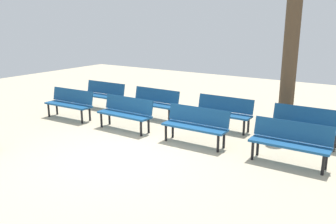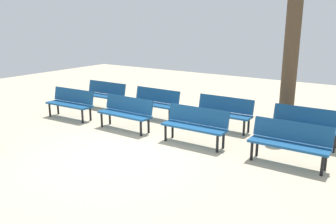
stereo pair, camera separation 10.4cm
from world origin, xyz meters
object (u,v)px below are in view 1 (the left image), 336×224
object	(u,v)px
bench_r0_c1	(126,111)
bench_r0_c3	(290,140)
bench_r0_c0	(70,102)
bench_r1_c1	(154,101)
bench_r1_c2	(223,111)
bench_r0_c2	(196,123)
tree_0	(289,64)
bench_r1_c3	(305,123)
bench_r1_c0	(103,93)

from	to	relation	value
bench_r0_c1	bench_r0_c3	world-z (taller)	same
bench_r0_c0	bench_r1_c1	world-z (taller)	same
bench_r0_c3	bench_r1_c2	size ratio (longest dim) A/B	1.00
bench_r1_c1	bench_r1_c2	xyz separation A→B (m)	(2.22, 0.09, 0.00)
bench_r1_c1	bench_r0_c3	bearing A→B (deg)	-16.23
bench_r0_c2	bench_r0_c3	distance (m)	2.21
bench_r0_c0	bench_r1_c2	xyz separation A→B (m)	(4.30, 1.55, 0.00)
bench_r0_c1	bench_r1_c1	bearing A→B (deg)	93.06
bench_r0_c1	tree_0	xyz separation A→B (m)	(3.57, 2.47, 1.27)
bench_r1_c1	tree_0	distance (m)	3.99
bench_r0_c2	bench_r0_c3	world-z (taller)	same
bench_r0_c2	bench_r1_c3	world-z (taller)	same
bench_r0_c2	bench_r1_c1	world-z (taller)	same
bench_r1_c0	tree_0	size ratio (longest dim) A/B	0.45
bench_r0_c0	bench_r1_c1	size ratio (longest dim) A/B	1.00
bench_r1_c2	tree_0	size ratio (longest dim) A/B	0.45
bench_r0_c2	bench_r1_c1	bearing A→B (deg)	147.49
bench_r0_c3	bench_r1_c3	size ratio (longest dim) A/B	1.00
bench_r0_c2	bench_r1_c2	size ratio (longest dim) A/B	1.00
bench_r0_c3	bench_r1_c3	distance (m)	1.46
bench_r1_c0	bench_r0_c3	bearing A→B (deg)	-12.71
bench_r0_c3	bench_r0_c0	bearing A→B (deg)	-179.16
bench_r1_c2	bench_r0_c2	bearing A→B (deg)	-91.81
bench_r0_c0	bench_r0_c1	distance (m)	2.13
bench_r1_c0	tree_0	bearing A→B (deg)	9.66
bench_r0_c0	bench_r1_c0	xyz separation A→B (m)	(-0.04, 1.49, 0.00)
bench_r0_c1	bench_r0_c3	size ratio (longest dim) A/B	1.00
bench_r0_c1	bench_r1_c1	world-z (taller)	same
bench_r1_c0	bench_r1_c1	bearing A→B (deg)	-1.42
bench_r1_c1	tree_0	world-z (taller)	tree_0
bench_r0_c2	bench_r0_c0	bearing A→B (deg)	-179.26
bench_r0_c2	bench_r0_c1	bearing A→B (deg)	-179.48
bench_r0_c1	bench_r0_c2	bearing A→B (deg)	1.90
bench_r0_c0	bench_r0_c3	world-z (taller)	same
bench_r0_c0	bench_r0_c2	distance (m)	4.26
bench_r0_c2	bench_r1_c2	xyz separation A→B (m)	(0.04, 1.46, 0.00)
bench_r0_c1	bench_r1_c3	world-z (taller)	same
bench_r1_c0	bench_r1_c1	distance (m)	2.12
bench_r0_c2	tree_0	bearing A→B (deg)	58.92
bench_r0_c3	bench_r1_c0	bearing A→B (deg)	167.94
bench_r1_c3	bench_r0_c1	bearing A→B (deg)	-161.04
bench_r1_c2	bench_r1_c3	distance (m)	2.14
bench_r0_c0	bench_r1_c3	size ratio (longest dim) A/B	1.01
tree_0	bench_r1_c1	bearing A→B (deg)	-163.54
bench_r1_c2	bench_r0_c1	bearing A→B (deg)	-145.58
bench_r0_c0	bench_r1_c2	size ratio (longest dim) A/B	1.01
bench_r0_c2	tree_0	size ratio (longest dim) A/B	0.45
bench_r0_c2	bench_r0_c3	size ratio (longest dim) A/B	1.00
bench_r0_c3	bench_r1_c2	distance (m)	2.61
bench_r1_c3	tree_0	xyz separation A→B (m)	(-0.74, 0.98, 1.27)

